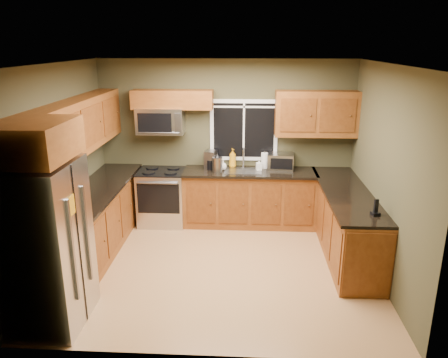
# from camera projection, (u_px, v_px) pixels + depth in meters

# --- Properties ---
(floor) EXTENTS (4.20, 4.20, 0.00)m
(floor) POSITION_uv_depth(u_px,v_px,m) (219.00, 266.00, 6.01)
(floor) COLOR #AA7A4B
(floor) RESTS_ON ground
(ceiling) EXTENTS (4.20, 4.20, 0.00)m
(ceiling) POSITION_uv_depth(u_px,v_px,m) (218.00, 64.00, 5.20)
(ceiling) COLOR white
(ceiling) RESTS_ON back_wall
(back_wall) EXTENTS (4.20, 0.00, 4.20)m
(back_wall) POSITION_uv_depth(u_px,v_px,m) (226.00, 142.00, 7.32)
(back_wall) COLOR #413F27
(back_wall) RESTS_ON ground
(front_wall) EXTENTS (4.20, 0.00, 4.20)m
(front_wall) POSITION_uv_depth(u_px,v_px,m) (205.00, 230.00, 3.89)
(front_wall) COLOR #413F27
(front_wall) RESTS_ON ground
(left_wall) EXTENTS (0.00, 3.60, 3.60)m
(left_wall) POSITION_uv_depth(u_px,v_px,m) (59.00, 170.00, 5.71)
(left_wall) COLOR #413F27
(left_wall) RESTS_ON ground
(right_wall) EXTENTS (0.00, 3.60, 3.60)m
(right_wall) POSITION_uv_depth(u_px,v_px,m) (385.00, 175.00, 5.49)
(right_wall) COLOR #413F27
(right_wall) RESTS_ON ground
(window) EXTENTS (1.12, 0.03, 1.02)m
(window) POSITION_uv_depth(u_px,v_px,m) (244.00, 130.00, 7.23)
(window) COLOR white
(window) RESTS_ON back_wall
(base_cabinets_left) EXTENTS (0.60, 2.65, 0.90)m
(base_cabinets_left) POSITION_uv_depth(u_px,v_px,m) (99.00, 220.00, 6.42)
(base_cabinets_left) COLOR brown
(base_cabinets_left) RESTS_ON ground
(countertop_left) EXTENTS (0.65, 2.65, 0.04)m
(countertop_left) POSITION_uv_depth(u_px,v_px,m) (98.00, 190.00, 6.28)
(countertop_left) COLOR black
(countertop_left) RESTS_ON base_cabinets_left
(base_cabinets_back) EXTENTS (2.17, 0.60, 0.90)m
(base_cabinets_back) POSITION_uv_depth(u_px,v_px,m) (250.00, 199.00, 7.28)
(base_cabinets_back) COLOR brown
(base_cabinets_back) RESTS_ON ground
(countertop_back) EXTENTS (2.17, 0.65, 0.04)m
(countertop_back) POSITION_uv_depth(u_px,v_px,m) (250.00, 172.00, 7.12)
(countertop_back) COLOR black
(countertop_back) RESTS_ON base_cabinets_back
(base_cabinets_peninsula) EXTENTS (0.60, 2.52, 0.90)m
(base_cabinets_peninsula) POSITION_uv_depth(u_px,v_px,m) (346.00, 223.00, 6.30)
(base_cabinets_peninsula) COLOR brown
(base_cabinets_peninsula) RESTS_ON ground
(countertop_peninsula) EXTENTS (0.65, 2.50, 0.04)m
(countertop_peninsula) POSITION_uv_depth(u_px,v_px,m) (346.00, 192.00, 6.16)
(countertop_peninsula) COLOR black
(countertop_peninsula) RESTS_ON base_cabinets_peninsula
(upper_cabinets_left) EXTENTS (0.33, 2.65, 0.72)m
(upper_cabinets_left) POSITION_uv_depth(u_px,v_px,m) (81.00, 125.00, 6.01)
(upper_cabinets_left) COLOR brown
(upper_cabinets_left) RESTS_ON left_wall
(upper_cabinets_back_left) EXTENTS (1.30, 0.33, 0.30)m
(upper_cabinets_back_left) POSITION_uv_depth(u_px,v_px,m) (172.00, 99.00, 6.99)
(upper_cabinets_back_left) COLOR brown
(upper_cabinets_back_left) RESTS_ON back_wall
(upper_cabinets_back_right) EXTENTS (1.30, 0.33, 0.72)m
(upper_cabinets_back_right) POSITION_uv_depth(u_px,v_px,m) (316.00, 114.00, 6.93)
(upper_cabinets_back_right) COLOR brown
(upper_cabinets_back_right) RESTS_ON back_wall
(upper_cabinet_over_fridge) EXTENTS (0.72, 0.90, 0.38)m
(upper_cabinet_over_fridge) POSITION_uv_depth(u_px,v_px,m) (32.00, 141.00, 4.25)
(upper_cabinet_over_fridge) COLOR brown
(upper_cabinet_over_fridge) RESTS_ON left_wall
(refrigerator) EXTENTS (0.74, 0.90, 1.80)m
(refrigerator) POSITION_uv_depth(u_px,v_px,m) (46.00, 246.00, 4.59)
(refrigerator) COLOR #B7B7BC
(refrigerator) RESTS_ON ground
(range) EXTENTS (0.76, 0.69, 0.94)m
(range) POSITION_uv_depth(u_px,v_px,m) (162.00, 197.00, 7.32)
(range) COLOR #B7B7BC
(range) RESTS_ON ground
(microwave) EXTENTS (0.76, 0.41, 0.42)m
(microwave) POSITION_uv_depth(u_px,v_px,m) (161.00, 121.00, 7.08)
(microwave) COLOR #B7B7BC
(microwave) RESTS_ON back_wall
(sink) EXTENTS (0.60, 0.42, 0.36)m
(sink) POSITION_uv_depth(u_px,v_px,m) (243.00, 170.00, 7.13)
(sink) COLOR slate
(sink) RESTS_ON countertop_back
(toaster_oven) EXTENTS (0.45, 0.37, 0.26)m
(toaster_oven) POSITION_uv_depth(u_px,v_px,m) (281.00, 161.00, 7.18)
(toaster_oven) COLOR #B7B7BC
(toaster_oven) RESTS_ON countertop_back
(coffee_maker) EXTENTS (0.22, 0.27, 0.30)m
(coffee_maker) POSITION_uv_depth(u_px,v_px,m) (211.00, 160.00, 7.22)
(coffee_maker) COLOR slate
(coffee_maker) RESTS_ON countertop_back
(kettle) EXTENTS (0.17, 0.17, 0.30)m
(kettle) POSITION_uv_depth(u_px,v_px,m) (217.00, 164.00, 7.03)
(kettle) COLOR #B7B7BC
(kettle) RESTS_ON countertop_back
(paper_towel_roll) EXTENTS (0.13, 0.13, 0.29)m
(paper_towel_roll) POSITION_uv_depth(u_px,v_px,m) (264.00, 160.00, 7.24)
(paper_towel_roll) COLOR white
(paper_towel_roll) RESTS_ON countertop_back
(soap_bottle_a) EXTENTS (0.16, 0.16, 0.31)m
(soap_bottle_a) POSITION_uv_depth(u_px,v_px,m) (233.00, 158.00, 7.29)
(soap_bottle_a) COLOR orange
(soap_bottle_a) RESTS_ON countertop_back
(soap_bottle_b) EXTENTS (0.10, 0.11, 0.19)m
(soap_bottle_b) POSITION_uv_depth(u_px,v_px,m) (259.00, 165.00, 7.13)
(soap_bottle_b) COLOR white
(soap_bottle_b) RESTS_ON countertop_back
(soap_bottle_c) EXTENTS (0.14, 0.14, 0.17)m
(soap_bottle_c) POSITION_uv_depth(u_px,v_px,m) (223.00, 165.00, 7.16)
(soap_bottle_c) COLOR white
(soap_bottle_c) RESTS_ON countertop_back
(cordless_phone) EXTENTS (0.11, 0.11, 0.21)m
(cordless_phone) POSITION_uv_depth(u_px,v_px,m) (376.00, 210.00, 5.28)
(cordless_phone) COLOR black
(cordless_phone) RESTS_ON countertop_peninsula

